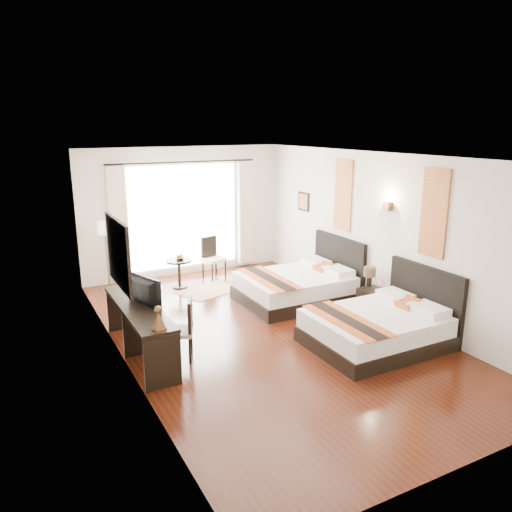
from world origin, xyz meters
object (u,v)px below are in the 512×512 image
bed_far (299,286)px  window_chair (214,266)px  table_lamp (370,273)px  television (139,292)px  nightstand (373,303)px  floor_lamp (105,233)px  bed_near (380,327)px  fruit_bowl (180,259)px  desk_chair (179,341)px  vase (381,288)px  side_table (179,274)px  console_desk (140,330)px

bed_far → window_chair: (-0.85, 2.12, -0.03)m
table_lamp → television: size_ratio=0.45×
nightstand → floor_lamp: bearing=136.8°
bed_near → window_chair: bearing=101.4°
bed_near → fruit_bowl: 4.43m
television → window_chair: 3.94m
floor_lamp → fruit_bowl: 1.55m
bed_near → bed_far: (-0.02, 2.23, 0.01)m
fruit_bowl → table_lamp: bearing=-50.3°
desk_chair → fruit_bowl: 3.32m
television → floor_lamp: (0.19, 3.22, 0.22)m
vase → floor_lamp: (-3.76, 3.76, 0.62)m
window_chair → nightstand: bearing=12.0°
bed_near → television: bearing=158.3°
window_chair → vase: bearing=10.4°
desk_chair → bed_near: bearing=-174.6°
desk_chair → side_table: size_ratio=1.54×
table_lamp → window_chair: size_ratio=0.39×
vase → side_table: bearing=126.7°
table_lamp → bed_far: bearing=123.4°
nightstand → window_chair: 3.73m
console_desk → fruit_bowl: 3.14m
floor_lamp → fruit_bowl: (1.35, -0.47, -0.58)m
bed_far → fruit_bowl: size_ratio=10.48×
vase → desk_chair: bearing=176.9°
table_lamp → television: 4.00m
nightstand → floor_lamp: size_ratio=0.35×
vase → desk_chair: desk_chair is taller
table_lamp → television: bearing=177.2°
console_desk → floor_lamp: bearing=86.2°
console_desk → window_chair: window_chair is taller
bed_far → nightstand: bearing=-60.0°
floor_lamp → side_table: size_ratio=2.43×
console_desk → side_table: console_desk is taller
television → window_chair: bearing=-58.0°
television → fruit_bowl: (1.55, 2.75, -0.37)m
nightstand → floor_lamp: (-3.79, 3.56, 0.95)m
bed_near → console_desk: 3.56m
nightstand → side_table: bearing=128.7°
table_lamp → vase: size_ratio=2.63×
table_lamp → nightstand: bearing=-92.6°
window_chair → side_table: bearing=-84.2°
floor_lamp → console_desk: bearing=-93.8°
table_lamp → fruit_bowl: bearing=129.7°
fruit_bowl → desk_chair: bearing=-109.7°
nightstand → window_chair: bearing=115.1°
bed_near → television: 3.59m
vase → bed_far: bearing=115.6°
floor_lamp → side_table: (1.32, -0.48, -0.90)m
nightstand → vase: 0.39m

